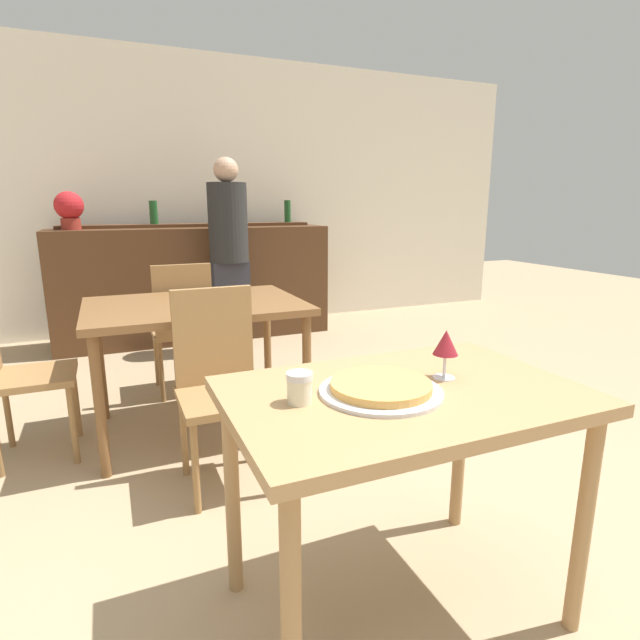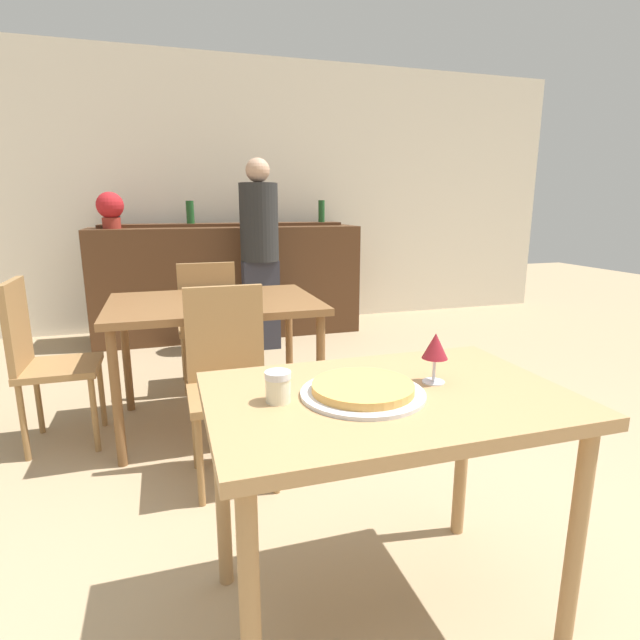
{
  "view_description": "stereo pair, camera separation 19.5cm",
  "coord_description": "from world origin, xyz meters",
  "px_view_note": "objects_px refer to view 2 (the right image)",
  "views": [
    {
      "loc": [
        -0.79,
        -1.2,
        1.32
      ],
      "look_at": [
        -0.04,
        0.55,
        0.87
      ],
      "focal_mm": 28.0,
      "sensor_mm": 36.0,
      "label": 1
    },
    {
      "loc": [
        -0.6,
        -1.27,
        1.32
      ],
      "look_at": [
        -0.04,
        0.55,
        0.87
      ],
      "focal_mm": 28.0,
      "sensor_mm": 36.0,
      "label": 2
    }
  ],
  "objects_px": {
    "chair_far_side_front": "(229,371)",
    "pizza_tray": "(363,390)",
    "chair_far_side_back": "(207,318)",
    "cheese_shaker": "(278,386)",
    "person_standing": "(260,249)",
    "potted_plant": "(110,208)",
    "wine_glass": "(435,347)",
    "chair_far_side_left": "(41,353)"
  },
  "relations": [
    {
      "from": "pizza_tray",
      "to": "potted_plant",
      "type": "xyz_separation_m",
      "value": [
        -0.97,
        3.71,
        0.49
      ]
    },
    {
      "from": "chair_far_side_left",
      "to": "wine_glass",
      "type": "relative_size",
      "value": 5.85
    },
    {
      "from": "wine_glass",
      "to": "potted_plant",
      "type": "height_order",
      "value": "potted_plant"
    },
    {
      "from": "cheese_shaker",
      "to": "person_standing",
      "type": "height_order",
      "value": "person_standing"
    },
    {
      "from": "person_standing",
      "to": "potted_plant",
      "type": "distance_m",
      "value": 1.41
    },
    {
      "from": "chair_far_side_back",
      "to": "pizza_tray",
      "type": "xyz_separation_m",
      "value": [
        0.27,
        -2.24,
        0.26
      ]
    },
    {
      "from": "person_standing",
      "to": "wine_glass",
      "type": "height_order",
      "value": "person_standing"
    },
    {
      "from": "chair_far_side_front",
      "to": "potted_plant",
      "type": "relative_size",
      "value": 2.84
    },
    {
      "from": "chair_far_side_back",
      "to": "wine_glass",
      "type": "xyz_separation_m",
      "value": [
        0.52,
        -2.2,
        0.36
      ]
    },
    {
      "from": "chair_far_side_left",
      "to": "potted_plant",
      "type": "relative_size",
      "value": 2.84
    },
    {
      "from": "chair_far_side_front",
      "to": "person_standing",
      "type": "xyz_separation_m",
      "value": [
        0.56,
        2.14,
        0.39
      ]
    },
    {
      "from": "chair_far_side_back",
      "to": "chair_far_side_left",
      "type": "height_order",
      "value": "same"
    },
    {
      "from": "chair_far_side_left",
      "to": "cheese_shaker",
      "type": "height_order",
      "value": "chair_far_side_left"
    },
    {
      "from": "cheese_shaker",
      "to": "wine_glass",
      "type": "relative_size",
      "value": 0.56
    },
    {
      "from": "chair_far_side_front",
      "to": "cheese_shaker",
      "type": "bearing_deg",
      "value": -88.69
    },
    {
      "from": "chair_far_side_front",
      "to": "chair_far_side_left",
      "type": "relative_size",
      "value": 1.0
    },
    {
      "from": "potted_plant",
      "to": "wine_glass",
      "type": "bearing_deg",
      "value": -71.61
    },
    {
      "from": "chair_far_side_front",
      "to": "chair_far_side_left",
      "type": "xyz_separation_m",
      "value": [
        -0.93,
        0.6,
        0.0
      ]
    },
    {
      "from": "wine_glass",
      "to": "cheese_shaker",
      "type": "bearing_deg",
      "value": -179.05
    },
    {
      "from": "person_standing",
      "to": "pizza_tray",
      "type": "bearing_deg",
      "value": -95.23
    },
    {
      "from": "chair_far_side_front",
      "to": "potted_plant",
      "type": "height_order",
      "value": "potted_plant"
    },
    {
      "from": "chair_far_side_back",
      "to": "person_standing",
      "type": "distance_m",
      "value": 1.17
    },
    {
      "from": "pizza_tray",
      "to": "person_standing",
      "type": "distance_m",
      "value": 3.2
    },
    {
      "from": "pizza_tray",
      "to": "potted_plant",
      "type": "distance_m",
      "value": 3.87
    },
    {
      "from": "chair_far_side_left",
      "to": "pizza_tray",
      "type": "xyz_separation_m",
      "value": [
        1.2,
        -1.64,
        0.26
      ]
    },
    {
      "from": "chair_far_side_front",
      "to": "person_standing",
      "type": "height_order",
      "value": "person_standing"
    },
    {
      "from": "chair_far_side_back",
      "to": "chair_far_side_left",
      "type": "distance_m",
      "value": 1.11
    },
    {
      "from": "cheese_shaker",
      "to": "person_standing",
      "type": "distance_m",
      "value": 3.2
    },
    {
      "from": "person_standing",
      "to": "wine_glass",
      "type": "distance_m",
      "value": 3.15
    },
    {
      "from": "chair_far_side_front",
      "to": "wine_glass",
      "type": "xyz_separation_m",
      "value": [
        0.52,
        -1.01,
        0.36
      ]
    },
    {
      "from": "chair_far_side_back",
      "to": "cheese_shaker",
      "type": "xyz_separation_m",
      "value": [
        0.02,
        -2.21,
        0.29
      ]
    },
    {
      "from": "chair_far_side_front",
      "to": "wine_glass",
      "type": "height_order",
      "value": "wine_glass"
    },
    {
      "from": "chair_far_side_back",
      "to": "cheese_shaker",
      "type": "bearing_deg",
      "value": 90.6
    },
    {
      "from": "chair_far_side_left",
      "to": "person_standing",
      "type": "bearing_deg",
      "value": -44.01
    },
    {
      "from": "chair_far_side_front",
      "to": "pizza_tray",
      "type": "distance_m",
      "value": 1.11
    },
    {
      "from": "person_standing",
      "to": "potted_plant",
      "type": "relative_size",
      "value": 5.19
    },
    {
      "from": "chair_far_side_front",
      "to": "pizza_tray",
      "type": "height_order",
      "value": "chair_far_side_front"
    },
    {
      "from": "cheese_shaker",
      "to": "wine_glass",
      "type": "bearing_deg",
      "value": 0.95
    },
    {
      "from": "chair_far_side_left",
      "to": "cheese_shaker",
      "type": "bearing_deg",
      "value": -149.43
    },
    {
      "from": "person_standing",
      "to": "wine_glass",
      "type": "relative_size",
      "value": 10.71
    },
    {
      "from": "chair_far_side_left",
      "to": "cheese_shaker",
      "type": "relative_size",
      "value": 10.46
    },
    {
      "from": "chair_far_side_left",
      "to": "person_standing",
      "type": "xyz_separation_m",
      "value": [
        1.49,
        1.54,
        0.39
      ]
    }
  ]
}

